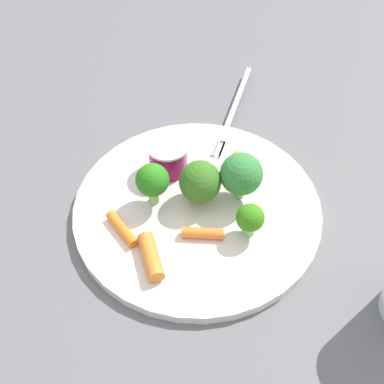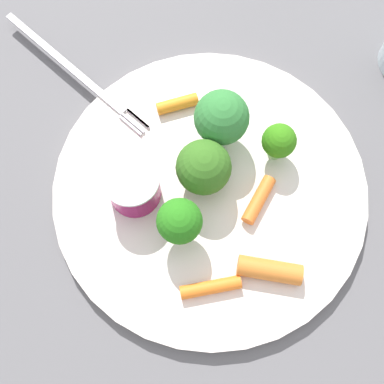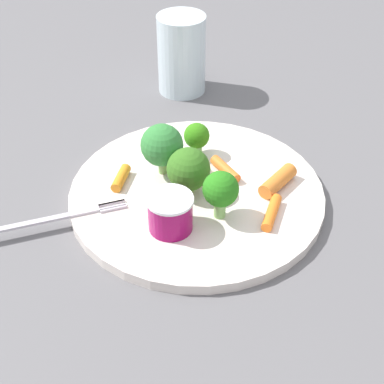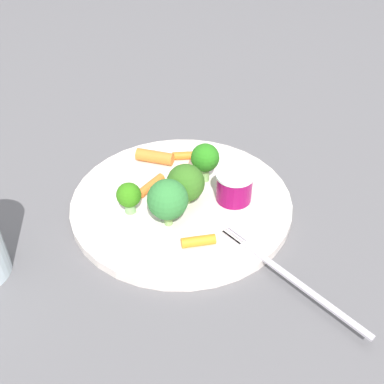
{
  "view_description": "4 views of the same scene",
  "coord_description": "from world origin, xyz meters",
  "px_view_note": "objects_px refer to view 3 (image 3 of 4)",
  "views": [
    {
      "loc": [
        -0.33,
        -0.11,
        0.44
      ],
      "look_at": [
        0.0,
        0.01,
        0.03
      ],
      "focal_mm": 46.45,
      "sensor_mm": 36.0,
      "label": 1
    },
    {
      "loc": [
        -0.09,
        0.11,
        0.41
      ],
      "look_at": [
        0.01,
        0.02,
        0.02
      ],
      "focal_mm": 45.08,
      "sensor_mm": 36.0,
      "label": 2
    },
    {
      "loc": [
        0.13,
        0.45,
        0.4
      ],
      "look_at": [
        0.01,
        0.01,
        0.02
      ],
      "focal_mm": 52.38,
      "sensor_mm": 36.0,
      "label": 3
    },
    {
      "loc": [
        0.35,
        -0.26,
        0.37
      ],
      "look_at": [
        0.01,
        0.01,
        0.02
      ],
      "focal_mm": 41.78,
      "sensor_mm": 36.0,
      "label": 4
    }
  ],
  "objects_px": {
    "plate": "(197,194)",
    "broccoli_floret_1": "(197,137)",
    "carrot_stick_3": "(121,178)",
    "carrot_stick_1": "(278,181)",
    "carrot_stick_2": "(272,213)",
    "broccoli_floret_0": "(188,168)",
    "drinking_glass": "(182,54)",
    "sauce_cup": "(170,213)",
    "broccoli_floret_3": "(221,190)",
    "carrot_stick_0": "(225,169)",
    "fork": "(37,222)",
    "broccoli_floret_2": "(162,145)"
  },
  "relations": [
    {
      "from": "plate",
      "to": "carrot_stick_1",
      "type": "height_order",
      "value": "carrot_stick_1"
    },
    {
      "from": "sauce_cup",
      "to": "drinking_glass",
      "type": "distance_m",
      "value": 0.3
    },
    {
      "from": "broccoli_floret_0",
      "to": "drinking_glass",
      "type": "distance_m",
      "value": 0.24
    },
    {
      "from": "drinking_glass",
      "to": "carrot_stick_0",
      "type": "bearing_deg",
      "value": 88.09
    },
    {
      "from": "plate",
      "to": "carrot_stick_3",
      "type": "height_order",
      "value": "carrot_stick_3"
    },
    {
      "from": "broccoli_floret_0",
      "to": "broccoli_floret_2",
      "type": "xyz_separation_m",
      "value": [
        0.02,
        -0.04,
        0.01
      ]
    },
    {
      "from": "carrot_stick_3",
      "to": "carrot_stick_1",
      "type": "bearing_deg",
      "value": 161.57
    },
    {
      "from": "carrot_stick_2",
      "to": "broccoli_floret_2",
      "type": "bearing_deg",
      "value": -48.91
    },
    {
      "from": "broccoli_floret_2",
      "to": "drinking_glass",
      "type": "relative_size",
      "value": 0.56
    },
    {
      "from": "sauce_cup",
      "to": "fork",
      "type": "xyz_separation_m",
      "value": [
        0.13,
        -0.04,
        -0.02
      ]
    },
    {
      "from": "broccoli_floret_0",
      "to": "carrot_stick_2",
      "type": "height_order",
      "value": "broccoli_floret_0"
    },
    {
      "from": "plate",
      "to": "broccoli_floret_0",
      "type": "bearing_deg",
      "value": -18.47
    },
    {
      "from": "carrot_stick_2",
      "to": "carrot_stick_3",
      "type": "distance_m",
      "value": 0.17
    },
    {
      "from": "broccoli_floret_2",
      "to": "broccoli_floret_3",
      "type": "bearing_deg",
      "value": 114.09
    },
    {
      "from": "broccoli_floret_1",
      "to": "carrot_stick_0",
      "type": "bearing_deg",
      "value": 115.14
    },
    {
      "from": "carrot_stick_2",
      "to": "carrot_stick_0",
      "type": "bearing_deg",
      "value": -74.39
    },
    {
      "from": "broccoli_floret_3",
      "to": "carrot_stick_1",
      "type": "relative_size",
      "value": 1.04
    },
    {
      "from": "drinking_glass",
      "to": "broccoli_floret_3",
      "type": "bearing_deg",
      "value": 83.01
    },
    {
      "from": "sauce_cup",
      "to": "carrot_stick_1",
      "type": "relative_size",
      "value": 0.9
    },
    {
      "from": "carrot_stick_3",
      "to": "broccoli_floret_3",
      "type": "bearing_deg",
      "value": 136.95
    },
    {
      "from": "broccoli_floret_3",
      "to": "carrot_stick_1",
      "type": "distance_m",
      "value": 0.08
    },
    {
      "from": "carrot_stick_0",
      "to": "sauce_cup",
      "type": "bearing_deg",
      "value": 41.14
    },
    {
      "from": "broccoli_floret_3",
      "to": "fork",
      "type": "xyz_separation_m",
      "value": [
        0.18,
        -0.04,
        -0.03
      ]
    },
    {
      "from": "plate",
      "to": "sauce_cup",
      "type": "bearing_deg",
      "value": 50.78
    },
    {
      "from": "carrot_stick_0",
      "to": "carrot_stick_1",
      "type": "distance_m",
      "value": 0.06
    },
    {
      "from": "carrot_stick_1",
      "to": "carrot_stick_3",
      "type": "height_order",
      "value": "carrot_stick_1"
    },
    {
      "from": "carrot_stick_2",
      "to": "broccoli_floret_0",
      "type": "bearing_deg",
      "value": -42.87
    },
    {
      "from": "carrot_stick_1",
      "to": "carrot_stick_2",
      "type": "relative_size",
      "value": 1.05
    },
    {
      "from": "broccoli_floret_2",
      "to": "broccoli_floret_3",
      "type": "distance_m",
      "value": 0.1
    },
    {
      "from": "plate",
      "to": "broccoli_floret_1",
      "type": "relative_size",
      "value": 6.77
    },
    {
      "from": "broccoli_floret_1",
      "to": "drinking_glass",
      "type": "distance_m",
      "value": 0.18
    },
    {
      "from": "plate",
      "to": "carrot_stick_2",
      "type": "bearing_deg",
      "value": 134.58
    },
    {
      "from": "broccoli_floret_2",
      "to": "carrot_stick_2",
      "type": "bearing_deg",
      "value": 131.09
    },
    {
      "from": "plate",
      "to": "sauce_cup",
      "type": "xyz_separation_m",
      "value": [
        0.04,
        0.05,
        0.03
      ]
    },
    {
      "from": "broccoli_floret_2",
      "to": "carrot_stick_3",
      "type": "relative_size",
      "value": 1.58
    },
    {
      "from": "broccoli_floret_2",
      "to": "drinking_glass",
      "type": "xyz_separation_m",
      "value": [
        -0.07,
        -0.2,
        0.01
      ]
    },
    {
      "from": "sauce_cup",
      "to": "carrot_stick_1",
      "type": "bearing_deg",
      "value": -166.25
    },
    {
      "from": "carrot_stick_0",
      "to": "drinking_glass",
      "type": "relative_size",
      "value": 0.41
    },
    {
      "from": "broccoli_floret_1",
      "to": "drinking_glass",
      "type": "xyz_separation_m",
      "value": [
        -0.03,
        -0.17,
        0.02
      ]
    },
    {
      "from": "carrot_stick_1",
      "to": "fork",
      "type": "height_order",
      "value": "carrot_stick_1"
    },
    {
      "from": "carrot_stick_0",
      "to": "broccoli_floret_0",
      "type": "bearing_deg",
      "value": 18.92
    },
    {
      "from": "sauce_cup",
      "to": "broccoli_floret_1",
      "type": "height_order",
      "value": "broccoli_floret_1"
    },
    {
      "from": "broccoli_floret_3",
      "to": "carrot_stick_3",
      "type": "bearing_deg",
      "value": -43.05
    },
    {
      "from": "carrot_stick_0",
      "to": "carrot_stick_1",
      "type": "bearing_deg",
      "value": 140.47
    },
    {
      "from": "broccoli_floret_1",
      "to": "carrot_stick_0",
      "type": "height_order",
      "value": "broccoli_floret_1"
    },
    {
      "from": "broccoli_floret_3",
      "to": "drinking_glass",
      "type": "relative_size",
      "value": 0.5
    },
    {
      "from": "broccoli_floret_1",
      "to": "drinking_glass",
      "type": "relative_size",
      "value": 0.38
    },
    {
      "from": "drinking_glass",
      "to": "plate",
      "type": "bearing_deg",
      "value": 79.04
    },
    {
      "from": "broccoli_floret_1",
      "to": "broccoli_floret_2",
      "type": "bearing_deg",
      "value": 26.97
    },
    {
      "from": "plate",
      "to": "fork",
      "type": "distance_m",
      "value": 0.17
    }
  ]
}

